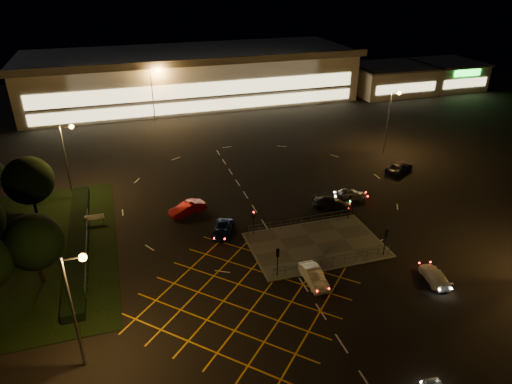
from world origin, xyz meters
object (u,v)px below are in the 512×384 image
object	(u,v)px
signal_ne	(349,202)
car_approach_white	(435,276)
car_left_blue	(223,229)
car_far_dkgrey	(332,204)
car_east_grey	(399,167)
signal_nw	(253,217)
car_right_silver	(351,194)
car_queue_white	(314,276)
signal_se	(386,237)
signal_sw	(278,257)
car_circ_red	(187,208)

from	to	relation	value
signal_ne	car_approach_white	world-z (taller)	signal_ne
signal_ne	car_left_blue	distance (m)	15.42
car_far_dkgrey	car_east_grey	world-z (taller)	car_far_dkgrey
signal_nw	car_east_grey	distance (m)	28.07
signal_nw	car_far_dkgrey	world-z (taller)	signal_nw
signal_ne	car_left_blue	world-z (taller)	signal_ne
car_right_silver	car_far_dkgrey	bearing A→B (deg)	135.72
car_queue_white	car_approach_white	world-z (taller)	car_queue_white
signal_se	car_east_grey	world-z (taller)	signal_se
signal_sw	car_far_dkgrey	xyz separation A→B (m)	(11.35, 10.99, -1.64)
signal_se	car_far_dkgrey	distance (m)	11.13
car_east_grey	car_far_dkgrey	bearing A→B (deg)	86.69
car_right_silver	car_east_grey	xyz separation A→B (m)	(11.05, 5.74, 0.01)
car_right_silver	car_approach_white	distance (m)	18.08
car_left_blue	car_circ_red	size ratio (longest dim) A/B	0.96
signal_se	signal_ne	size ratio (longest dim) A/B	1.00
signal_se	car_right_silver	bearing A→B (deg)	-102.80
signal_nw	signal_ne	world-z (taller)	same
car_approach_white	car_far_dkgrey	bearing A→B (deg)	-69.48
car_far_dkgrey	car_approach_white	size ratio (longest dim) A/B	1.18
signal_ne	car_circ_red	size ratio (longest dim) A/B	0.68
car_circ_red	signal_sw	bearing A→B (deg)	2.49
car_queue_white	car_circ_red	world-z (taller)	car_circ_red
signal_ne	car_left_blue	bearing A→B (deg)	174.90
car_left_blue	signal_sw	bearing A→B (deg)	-47.20
signal_se	car_approach_white	bearing A→B (deg)	114.53
signal_ne	car_approach_white	distance (m)	13.60
signal_sw	car_queue_white	distance (m)	3.98
car_left_blue	car_circ_red	world-z (taller)	car_circ_red
car_approach_white	car_circ_red	bearing A→B (deg)	-34.91
car_east_grey	car_circ_red	bearing A→B (deg)	65.23
car_approach_white	car_east_grey	bearing A→B (deg)	-106.02
signal_nw	car_east_grey	bearing A→B (deg)	22.12
car_circ_red	signal_se	bearing A→B (deg)	30.29
car_circ_red	car_left_blue	bearing A→B (deg)	7.22
signal_sw	car_far_dkgrey	bearing A→B (deg)	-135.91
signal_sw	signal_nw	size ratio (longest dim) A/B	1.00
signal_sw	car_right_silver	xyz separation A→B (m)	(14.91, 12.80, -1.66)
signal_se	car_approach_white	size ratio (longest dim) A/B	0.74
car_east_grey	car_right_silver	bearing A→B (deg)	86.84
car_left_blue	car_circ_red	distance (m)	6.62
car_left_blue	car_far_dkgrey	distance (m)	14.70
signal_sw	signal_ne	xyz separation A→B (m)	(12.00, 7.99, 0.00)
signal_sw	signal_ne	size ratio (longest dim) A/B	1.00
car_far_dkgrey	signal_nw	bearing A→B (deg)	138.59
signal_nw	car_circ_red	xyz separation A→B (m)	(-6.28, 7.25, -1.60)
car_approach_white	car_queue_white	bearing A→B (deg)	-6.43
car_left_blue	car_right_silver	distance (m)	18.49
signal_se	car_left_blue	size ratio (longest dim) A/B	0.70
car_queue_white	car_right_silver	distance (m)	18.93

